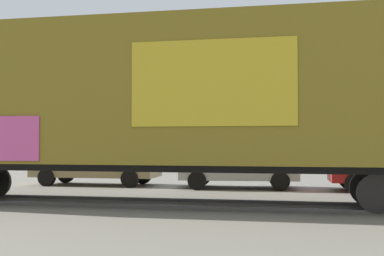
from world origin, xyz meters
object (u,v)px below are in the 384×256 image
at_px(freight_car, 162,97).
at_px(flagpole, 151,81).
at_px(parked_car_tan, 95,163).
at_px(parked_car_silver, 238,163).

height_order(freight_car, flagpole, flagpole).
bearing_deg(freight_car, flagpole, 110.38).
relative_size(parked_car_tan, parked_car_silver, 1.11).
xyz_separation_m(flagpole, parked_car_silver, (5.80, -7.30, -3.98)).
relative_size(freight_car, parked_car_tan, 3.62).
height_order(flagpole, parked_car_tan, flagpole).
distance_m(parked_car_tan, parked_car_silver, 5.47).
bearing_deg(flagpole, parked_car_silver, -51.55).
distance_m(flagpole, parked_car_silver, 10.14).
height_order(freight_car, parked_car_tan, freight_car).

